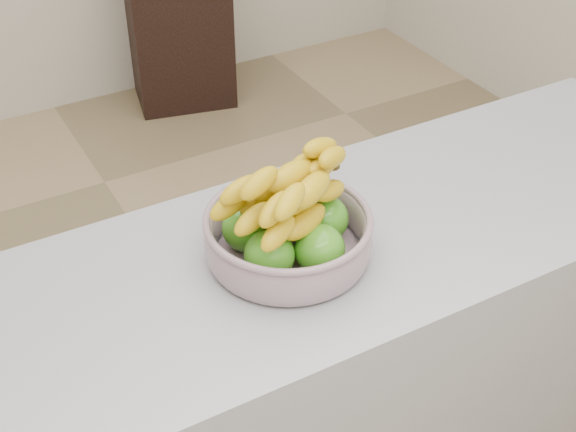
# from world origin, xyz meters

# --- Properties ---
(ground) EXTENTS (4.00, 4.00, 0.00)m
(ground) POSITION_xyz_m (0.00, 0.00, 0.00)
(ground) COLOR #9F8761
(ground) RESTS_ON ground
(counter) EXTENTS (2.00, 0.60, 0.90)m
(counter) POSITION_xyz_m (0.00, -0.55, 0.45)
(counter) COLOR #A4A5AD
(counter) RESTS_ON ground
(cabinet) EXTENTS (0.53, 0.46, 0.83)m
(cabinet) POSITION_xyz_m (0.61, 1.78, 0.42)
(cabinet) COLOR black
(cabinet) RESTS_ON ground
(fruit_bowl) EXTENTS (0.34, 0.34, 0.22)m
(fruit_bowl) POSITION_xyz_m (-0.09, -0.55, 0.97)
(fruit_bowl) COLOR #A9BDCA
(fruit_bowl) RESTS_ON counter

